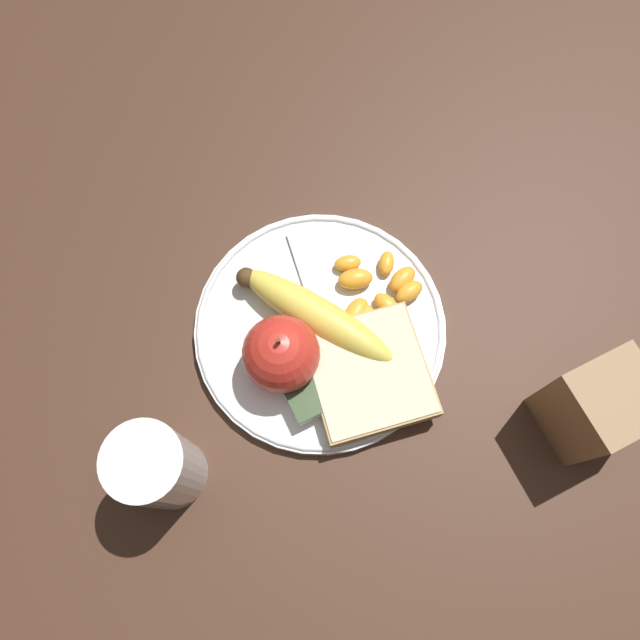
% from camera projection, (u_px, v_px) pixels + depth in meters
% --- Properties ---
extents(ground_plane, '(3.00, 3.00, 0.00)m').
position_uv_depth(ground_plane, '(320.00, 330.00, 0.61)').
color(ground_plane, '#42281C').
extents(plate, '(0.24, 0.24, 0.01)m').
position_uv_depth(plate, '(320.00, 328.00, 0.61)').
color(plate, silver).
rests_on(plate, ground_plane).
extents(juice_glass, '(0.06, 0.06, 0.11)m').
position_uv_depth(juice_glass, '(159.00, 468.00, 0.52)').
color(juice_glass, silver).
rests_on(juice_glass, ground_plane).
extents(apple, '(0.07, 0.07, 0.08)m').
position_uv_depth(apple, '(281.00, 354.00, 0.56)').
color(apple, red).
rests_on(apple, plate).
extents(banana, '(0.16, 0.12, 0.04)m').
position_uv_depth(banana, '(311.00, 317.00, 0.59)').
color(banana, '#E0CC4C').
rests_on(banana, plate).
extents(bread_slice, '(0.13, 0.12, 0.02)m').
position_uv_depth(bread_slice, '(368.00, 373.00, 0.58)').
color(bread_slice, tan).
rests_on(bread_slice, plate).
extents(fork, '(0.17, 0.04, 0.00)m').
position_uv_depth(fork, '(322.00, 323.00, 0.60)').
color(fork, silver).
rests_on(fork, plate).
extents(jam_packet, '(0.04, 0.03, 0.02)m').
position_uv_depth(jam_packet, '(306.00, 398.00, 0.57)').
color(jam_packet, silver).
rests_on(jam_packet, plate).
extents(orange_segment_0, '(0.03, 0.04, 0.02)m').
position_uv_depth(orange_segment_0, '(356.00, 313.00, 0.60)').
color(orange_segment_0, '#F9A32D').
rests_on(orange_segment_0, plate).
extents(orange_segment_1, '(0.03, 0.04, 0.02)m').
position_uv_depth(orange_segment_1, '(402.00, 279.00, 0.61)').
color(orange_segment_1, '#F9A32D').
rests_on(orange_segment_1, plate).
extents(orange_segment_2, '(0.03, 0.04, 0.02)m').
position_uv_depth(orange_segment_2, '(355.00, 279.00, 0.61)').
color(orange_segment_2, '#F9A32D').
rests_on(orange_segment_2, plate).
extents(orange_segment_3, '(0.03, 0.03, 0.01)m').
position_uv_depth(orange_segment_3, '(386.00, 263.00, 0.61)').
color(orange_segment_3, '#F9A32D').
rests_on(orange_segment_3, plate).
extents(orange_segment_4, '(0.02, 0.03, 0.02)m').
position_uv_depth(orange_segment_4, '(409.00, 292.00, 0.60)').
color(orange_segment_4, '#F9A32D').
rests_on(orange_segment_4, plate).
extents(orange_segment_5, '(0.03, 0.03, 0.02)m').
position_uv_depth(orange_segment_5, '(386.00, 304.00, 0.60)').
color(orange_segment_5, '#F9A32D').
rests_on(orange_segment_5, plate).
extents(orange_segment_6, '(0.03, 0.02, 0.02)m').
position_uv_depth(orange_segment_6, '(367.00, 316.00, 0.60)').
color(orange_segment_6, '#F9A32D').
rests_on(orange_segment_6, plate).
extents(orange_segment_7, '(0.02, 0.03, 0.01)m').
position_uv_depth(orange_segment_7, '(348.00, 263.00, 0.61)').
color(orange_segment_7, '#F9A32D').
rests_on(orange_segment_7, plate).
extents(condiment_caddy, '(0.07, 0.07, 0.10)m').
position_uv_depth(condiment_caddy, '(596.00, 407.00, 0.54)').
color(condiment_caddy, '#93704C').
rests_on(condiment_caddy, ground_plane).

